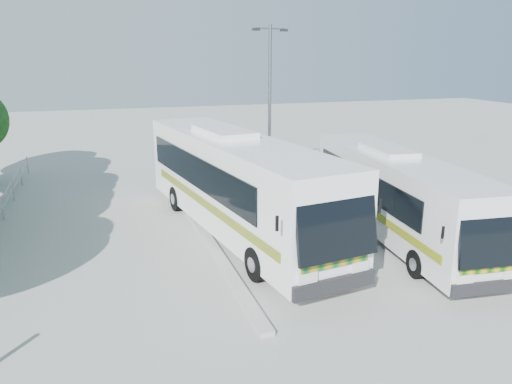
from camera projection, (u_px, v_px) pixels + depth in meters
name	position (u px, v px, depth m)	size (l,w,h in m)	color
ground	(274.00, 243.00, 18.57)	(100.00, 100.00, 0.00)	#A4A49E
kerb_divider	(202.00, 230.00, 19.71)	(0.40, 16.00, 0.15)	#B2B2AD
coach_main	(236.00, 182.00, 19.16)	(4.72, 13.71, 3.74)	white
coach_adjacent	(397.00, 193.00, 18.80)	(3.38, 11.43, 3.13)	silver
lamppost	(270.00, 102.00, 24.67)	(1.96, 0.72, 8.16)	gray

